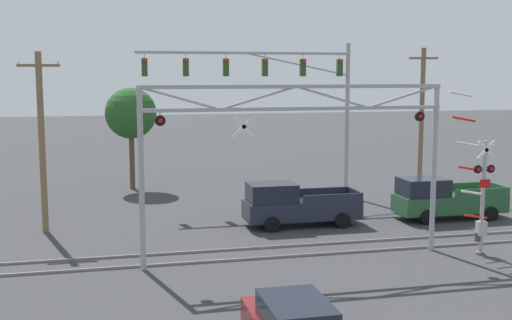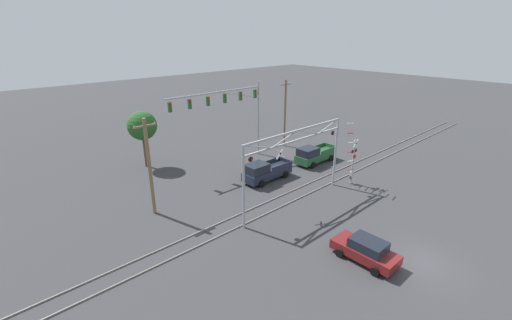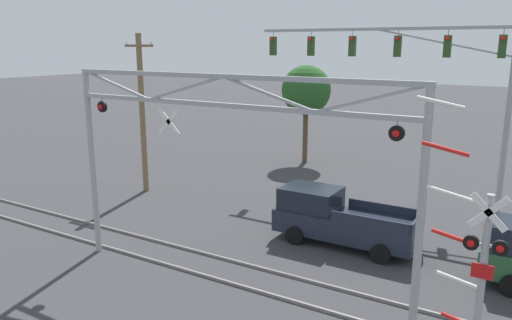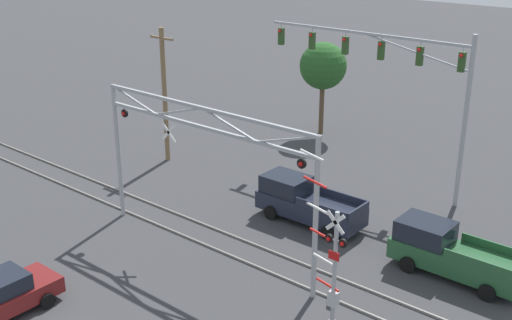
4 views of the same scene
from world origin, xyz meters
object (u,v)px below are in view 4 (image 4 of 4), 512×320
object	(u,v)px
crossing_gantry	(203,151)
utility_pole_left	(165,94)
pickup_truck_lead	(305,202)
pickup_truck_following	(449,252)
traffic_signal_span	(404,74)
background_tree_beyond_span	(323,66)
crossing_signal_mast	(332,267)
sedan_waiting	(0,296)

from	to	relation	value
crossing_gantry	utility_pole_left	distance (m)	11.76
pickup_truck_lead	pickup_truck_following	world-z (taller)	same
traffic_signal_span	background_tree_beyond_span	xyz separation A→B (m)	(-8.45, 5.33, -1.70)
crossing_signal_mast	traffic_signal_span	world-z (taller)	traffic_signal_span
utility_pole_left	pickup_truck_lead	bearing A→B (deg)	-7.49
crossing_gantry	utility_pole_left	world-z (taller)	utility_pole_left
crossing_gantry	sedan_waiting	distance (m)	9.58
utility_pole_left	background_tree_beyond_span	xyz separation A→B (m)	(4.27, 10.17, 0.49)
crossing_gantry	pickup_truck_following	size ratio (longest dim) A/B	2.16
utility_pole_left	sedan_waiting	bearing A→B (deg)	-64.61
sedan_waiting	traffic_signal_span	bearing A→B (deg)	74.36
traffic_signal_span	pickup_truck_following	world-z (taller)	traffic_signal_span
crossing_gantry	pickup_truck_lead	size ratio (longest dim) A/B	2.16
crossing_signal_mast	background_tree_beyond_span	bearing A→B (deg)	125.03
utility_pole_left	crossing_signal_mast	bearing A→B (deg)	-24.68
traffic_signal_span	utility_pole_left	distance (m)	13.79
crossing_gantry	pickup_truck_lead	bearing A→B (deg)	73.24
pickup_truck_following	background_tree_beyond_span	bearing A→B (deg)	140.44
crossing_signal_mast	pickup_truck_lead	xyz separation A→B (m)	(-5.60, 6.25, -1.32)
crossing_gantry	pickup_truck_following	xyz separation A→B (m)	(9.05, 4.96, -3.74)
crossing_gantry	traffic_signal_span	size ratio (longest dim) A/B	0.97
traffic_signal_span	pickup_truck_following	xyz separation A→B (m)	(5.97, -6.59, -5.34)
pickup_truck_lead	background_tree_beyond_span	bearing A→B (deg)	120.83
crossing_gantry	utility_pole_left	size ratio (longest dim) A/B	1.46
traffic_signal_span	sedan_waiting	bearing A→B (deg)	-105.64
pickup_truck_lead	sedan_waiting	xyz separation A→B (m)	(-4.07, -13.59, -0.20)
pickup_truck_lead	sedan_waiting	world-z (taller)	pickup_truck_lead
crossing_signal_mast	traffic_signal_span	size ratio (longest dim) A/B	0.54
crossing_gantry	pickup_truck_following	bearing A→B (deg)	28.74
crossing_signal_mast	utility_pole_left	world-z (taller)	utility_pole_left
crossing_gantry	crossing_signal_mast	xyz separation A→B (m)	(7.18, -1.03, -2.42)
crossing_signal_mast	sedan_waiting	bearing A→B (deg)	-142.82
pickup_truck_lead	utility_pole_left	size ratio (longest dim) A/B	0.67
pickup_truck_lead	background_tree_beyond_span	size ratio (longest dim) A/B	0.87
crossing_signal_mast	pickup_truck_lead	bearing A→B (deg)	131.84
pickup_truck_lead	pickup_truck_following	bearing A→B (deg)	-2.04
pickup_truck_following	crossing_gantry	bearing A→B (deg)	-151.26
pickup_truck_following	sedan_waiting	size ratio (longest dim) A/B	1.27
background_tree_beyond_span	pickup_truck_following	bearing A→B (deg)	-39.56
pickup_truck_lead	pickup_truck_following	size ratio (longest dim) A/B	1.00
traffic_signal_span	crossing_gantry	bearing A→B (deg)	-104.92
crossing_signal_mast	pickup_truck_following	xyz separation A→B (m)	(1.87, 5.99, -1.32)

